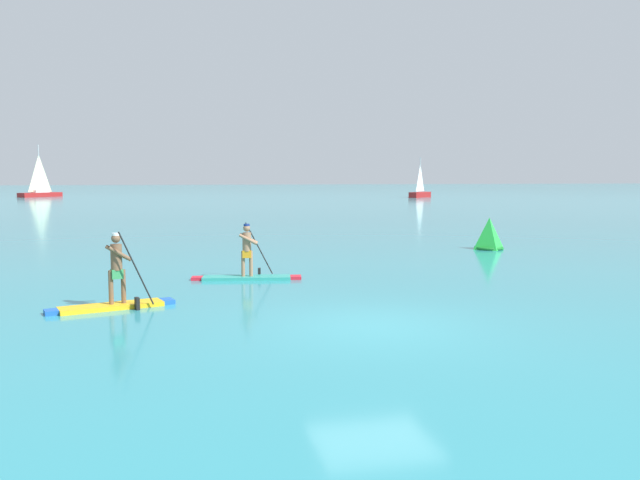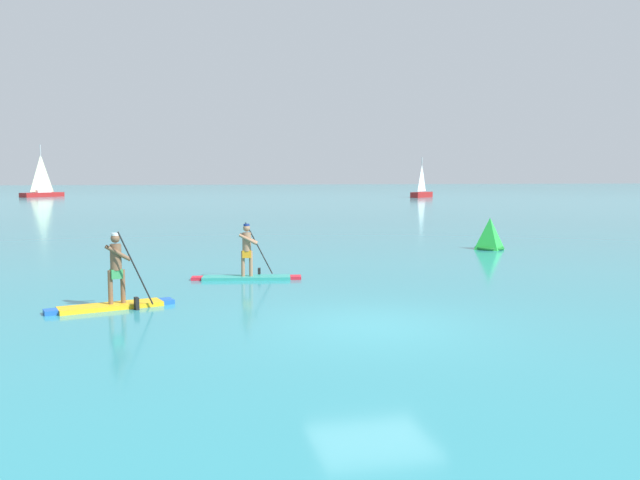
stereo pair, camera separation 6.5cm
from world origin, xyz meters
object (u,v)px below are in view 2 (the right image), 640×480
Objects in this scene: sailboat_left_horizon at (42,191)px; paddleboarder_mid_center at (247,267)px; sailboat_right_horizon at (422,192)px; paddleboarder_near_left at (114,291)px; race_marker_buoy at (490,235)px.

paddleboarder_mid_center is at bearing -122.46° from sailboat_left_horizon.
paddleboarder_mid_center is 76.70m from sailboat_right_horizon.
paddleboarder_near_left is 2.18× the size of race_marker_buoy.
race_marker_buoy is at bearing 28.67° from sailboat_right_horizon.
race_marker_buoy is 0.18× the size of sailboat_left_horizon.
sailboat_left_horizon is at bearing 112.07° from race_marker_buoy.
race_marker_buoy is at bearing -114.26° from sailboat_left_horizon.
paddleboarder_mid_center is 2.46× the size of race_marker_buoy.
sailboat_right_horizon is at bearing 46.80° from paddleboarder_near_left.
paddleboarder_mid_center is at bearing 22.40° from sailboat_right_horizon.
paddleboarder_mid_center is 12.35m from race_marker_buoy.
sailboat_left_horizon is (-31.53, 77.77, 0.23)m from race_marker_buoy.
race_marker_buoy is at bearing 37.40° from paddleboarder_mid_center.
race_marker_buoy is at bearing 16.68° from paddleboarder_near_left.
race_marker_buoy is 0.23× the size of sailboat_right_horizon.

